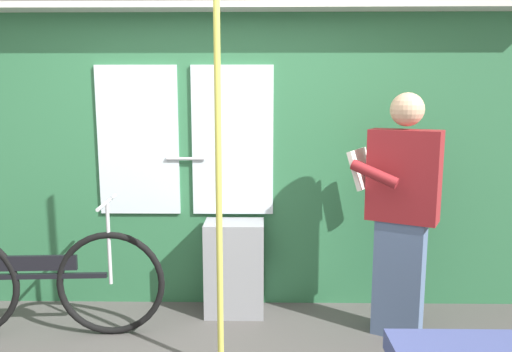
{
  "coord_description": "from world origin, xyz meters",
  "views": [
    {
      "loc": [
        0.38,
        -2.32,
        1.59
      ],
      "look_at": [
        0.33,
        0.9,
        1.07
      ],
      "focal_mm": 34.17,
      "sensor_mm": 36.0,
      "label": 1
    }
  ],
  "objects_px": {
    "passenger_reading_newspaper": "(401,211)",
    "handrail_pole": "(219,188)",
    "trash_bin_by_wall": "(235,268)",
    "bicycle_near_door": "(37,282)"
  },
  "relations": [
    {
      "from": "bicycle_near_door",
      "to": "handrail_pole",
      "type": "xyz_separation_m",
      "value": [
        1.25,
        -0.4,
        0.71
      ]
    },
    {
      "from": "trash_bin_by_wall",
      "to": "handrail_pole",
      "type": "bearing_deg",
      "value": -92.7
    },
    {
      "from": "passenger_reading_newspaper",
      "to": "trash_bin_by_wall",
      "type": "relative_size",
      "value": 2.33
    },
    {
      "from": "handrail_pole",
      "to": "trash_bin_by_wall",
      "type": "bearing_deg",
      "value": 87.3
    },
    {
      "from": "passenger_reading_newspaper",
      "to": "handrail_pole",
      "type": "bearing_deg",
      "value": 50.03
    },
    {
      "from": "trash_bin_by_wall",
      "to": "handrail_pole",
      "type": "distance_m",
      "value": 1.08
    },
    {
      "from": "bicycle_near_door",
      "to": "trash_bin_by_wall",
      "type": "height_order",
      "value": "bicycle_near_door"
    },
    {
      "from": "passenger_reading_newspaper",
      "to": "handrail_pole",
      "type": "relative_size",
      "value": 0.74
    },
    {
      "from": "passenger_reading_newspaper",
      "to": "trash_bin_by_wall",
      "type": "bearing_deg",
      "value": 12.29
    },
    {
      "from": "passenger_reading_newspaper",
      "to": "handrail_pole",
      "type": "height_order",
      "value": "handrail_pole"
    }
  ]
}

